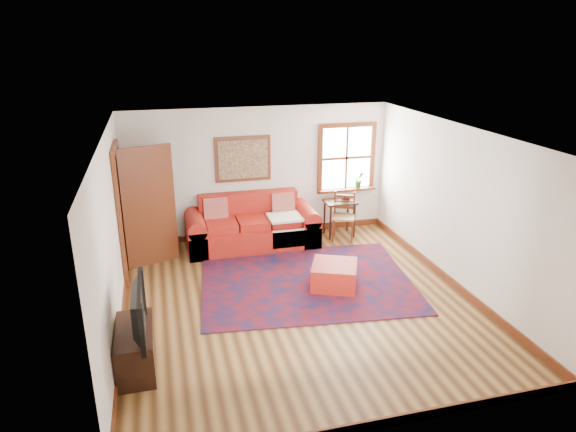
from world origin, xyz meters
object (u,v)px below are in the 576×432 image
object	(u,v)px
side_table	(340,207)
red_leather_sofa	(252,229)
red_ottoman	(334,275)
media_cabinet	(136,349)
ladder_back_chair	(344,214)

from	to	relation	value
side_table	red_leather_sofa	bearing A→B (deg)	-178.21
red_leather_sofa	red_ottoman	size ratio (longest dim) A/B	3.55
red_leather_sofa	media_cabinet	bearing A→B (deg)	-121.03
red_ottoman	ladder_back_chair	distance (m)	2.10
side_table	media_cabinet	distance (m)	5.11
red_leather_sofa	side_table	size ratio (longest dim) A/B	3.40
ladder_back_chair	media_cabinet	bearing A→B (deg)	-139.35
ladder_back_chair	media_cabinet	distance (m)	5.01
side_table	ladder_back_chair	bearing A→B (deg)	-81.00
ladder_back_chair	side_table	bearing A→B (deg)	99.00
red_leather_sofa	side_table	bearing A→B (deg)	1.79
red_leather_sofa	red_ottoman	xyz separation A→B (m)	(0.92, -2.01, -0.12)
red_ottoman	media_cabinet	size ratio (longest dim) A/B	0.71
side_table	ladder_back_chair	distance (m)	0.19
red_leather_sofa	side_table	distance (m)	1.77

